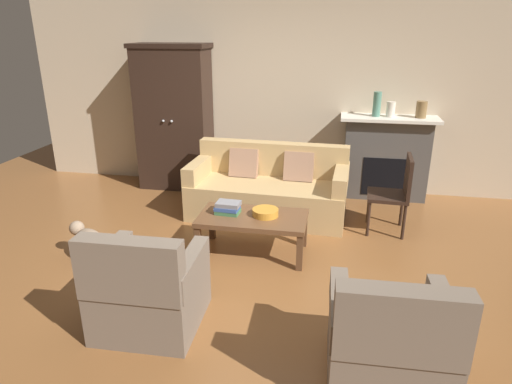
% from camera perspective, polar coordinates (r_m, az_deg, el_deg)
% --- Properties ---
extents(ground_plane, '(9.60, 9.60, 0.00)m').
position_cam_1_polar(ground_plane, '(4.48, -2.46, -9.57)').
color(ground_plane, brown).
extents(back_wall, '(7.20, 0.10, 2.80)m').
position_cam_1_polar(back_wall, '(6.45, 2.55, 12.89)').
color(back_wall, beige).
rests_on(back_wall, ground).
extents(fireplace, '(1.26, 0.48, 1.12)m').
position_cam_1_polar(fireplace, '(6.34, 16.14, 4.29)').
color(fireplace, '#4C4947').
rests_on(fireplace, ground).
extents(armoire, '(1.06, 0.57, 2.02)m').
position_cam_1_polar(armoire, '(6.54, -10.32, 9.26)').
color(armoire, black).
rests_on(armoire, ground).
extents(couch, '(1.95, 0.93, 0.86)m').
position_cam_1_polar(couch, '(5.57, 1.58, 0.20)').
color(couch, tan).
rests_on(couch, ground).
extents(coffee_table, '(1.10, 0.60, 0.42)m').
position_cam_1_polar(coffee_table, '(4.59, -0.42, -3.68)').
color(coffee_table, brown).
rests_on(coffee_table, ground).
extents(fruit_bowl, '(0.27, 0.27, 0.07)m').
position_cam_1_polar(fruit_bowl, '(4.56, 1.20, -2.61)').
color(fruit_bowl, orange).
rests_on(fruit_bowl, coffee_table).
extents(book_stack, '(0.26, 0.19, 0.13)m').
position_cam_1_polar(book_stack, '(4.62, -3.60, -2.00)').
color(book_stack, '#427A4C').
rests_on(book_stack, coffee_table).
extents(mantel_vase_jade, '(0.10, 0.10, 0.32)m').
position_cam_1_polar(mantel_vase_jade, '(6.15, 15.11, 10.73)').
color(mantel_vase_jade, slate).
rests_on(mantel_vase_jade, fireplace).
extents(mantel_vase_cream, '(0.11, 0.11, 0.20)m').
position_cam_1_polar(mantel_vase_cream, '(6.18, 16.75, 10.04)').
color(mantel_vase_cream, beige).
rests_on(mantel_vase_cream, fireplace).
extents(mantel_vase_bronze, '(0.14, 0.14, 0.21)m').
position_cam_1_polar(mantel_vase_bronze, '(6.23, 20.27, 9.80)').
color(mantel_vase_bronze, olive).
rests_on(mantel_vase_bronze, fireplace).
extents(armchair_near_left, '(0.80, 0.79, 0.88)m').
position_cam_1_polar(armchair_near_left, '(3.64, -13.56, -12.15)').
color(armchair_near_left, '#756656').
rests_on(armchair_near_left, ground).
extents(armchair_near_right, '(0.80, 0.79, 0.88)m').
position_cam_1_polar(armchair_near_right, '(3.17, 16.60, -17.97)').
color(armchair_near_right, '#756656').
rests_on(armchair_near_right, ground).
extents(side_chair_wooden, '(0.46, 0.46, 0.90)m').
position_cam_1_polar(side_chair_wooden, '(5.27, 17.41, 0.29)').
color(side_chair_wooden, black).
rests_on(side_chair_wooden, ground).
extents(dog, '(0.51, 0.38, 0.39)m').
position_cam_1_polar(dog, '(4.77, -20.48, -5.70)').
color(dog, gray).
rests_on(dog, ground).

